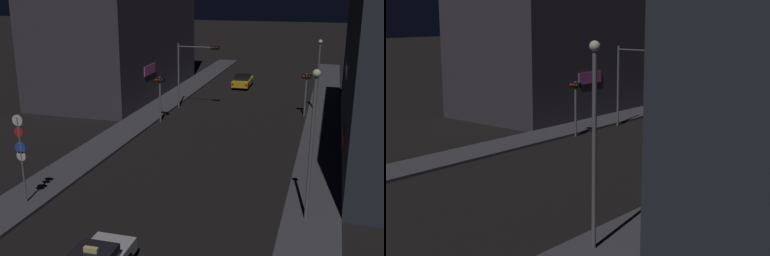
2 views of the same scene
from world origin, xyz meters
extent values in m
cube|color=#424247|center=(-7.44, 31.32, 0.08)|extent=(2.82, 66.63, 0.17)
cube|color=#424247|center=(7.44, 31.32, 0.08)|extent=(2.82, 66.63, 0.17)
cube|color=#3D3842|center=(-13.86, 40.00, 9.41)|extent=(10.02, 21.74, 18.82)
cube|color=#D859B2|center=(-8.81, 35.65, 3.39)|extent=(0.08, 2.80, 0.90)
cube|color=red|center=(8.81, 23.19, 2.14)|extent=(0.08, 2.80, 0.90)
cube|color=white|center=(8.81, 28.09, 5.47)|extent=(0.08, 2.80, 0.90)
cylinder|color=black|center=(-1.18, 9.36, 0.32)|extent=(0.23, 0.64, 0.64)
cube|color=#F4E08C|center=(-0.36, 7.91, 1.52)|extent=(0.56, 0.19, 0.20)
cube|color=yellow|center=(-1.75, 46.17, 0.62)|extent=(1.87, 4.43, 0.60)
cube|color=black|center=(-1.74, 45.97, 1.17)|extent=(1.61, 2.00, 0.50)
cube|color=red|center=(-2.46, 43.94, 0.72)|extent=(0.24, 0.06, 0.16)
cube|color=red|center=(-0.96, 43.96, 0.72)|extent=(0.24, 0.06, 0.16)
cylinder|color=black|center=(-2.57, 47.52, 0.32)|extent=(0.23, 0.64, 0.64)
cylinder|color=black|center=(-0.97, 47.55, 0.32)|extent=(0.23, 0.64, 0.64)
cylinder|color=black|center=(-2.53, 44.79, 0.32)|extent=(0.23, 0.64, 0.64)
cylinder|color=black|center=(-0.93, 44.82, 0.32)|extent=(0.23, 0.64, 0.64)
cylinder|color=slate|center=(-5.78, 35.16, 3.00)|extent=(0.16, 0.16, 5.99)
cylinder|color=slate|center=(-4.07, 35.16, 5.74)|extent=(3.42, 0.10, 0.10)
cube|color=black|center=(-2.36, 35.16, 5.74)|extent=(0.80, 0.28, 0.32)
sphere|color=red|center=(-2.61, 34.99, 5.74)|extent=(0.20, 0.20, 0.20)
sphere|color=#3F2D0C|center=(-2.36, 34.99, 5.74)|extent=(0.20, 0.20, 0.20)
sphere|color=#0C3319|center=(-2.11, 34.99, 5.74)|extent=(0.20, 0.20, 0.20)
cylinder|color=slate|center=(-5.78, 30.17, 1.91)|extent=(0.16, 0.16, 3.83)
cube|color=black|center=(-5.78, 30.17, 3.58)|extent=(0.80, 0.28, 0.32)
sphere|color=red|center=(-6.03, 29.99, 3.58)|extent=(0.20, 0.20, 0.20)
sphere|color=#3F2D0C|center=(-5.78, 29.99, 3.58)|extent=(0.20, 0.20, 0.20)
sphere|color=#0C3319|center=(-5.53, 29.99, 3.58)|extent=(0.20, 0.20, 0.20)
cylinder|color=slate|center=(5.78, 35.54, 1.89)|extent=(0.16, 0.16, 3.77)
cube|color=black|center=(5.78, 35.54, 3.52)|extent=(0.80, 0.28, 0.32)
sphere|color=red|center=(5.53, 35.36, 3.52)|extent=(0.20, 0.20, 0.20)
sphere|color=#3F2D0C|center=(5.78, 35.36, 3.52)|extent=(0.20, 0.20, 0.20)
sphere|color=#0C3319|center=(6.03, 35.36, 3.52)|extent=(0.20, 0.20, 0.20)
cylinder|color=slate|center=(-7.04, 13.19, 2.46)|extent=(0.10, 0.10, 4.60)
cylinder|color=white|center=(-7.04, 13.17, 4.61)|extent=(0.59, 0.03, 0.59)
cylinder|color=red|center=(-7.04, 13.17, 4.01)|extent=(0.50, 0.03, 0.50)
cylinder|color=blue|center=(-7.04, 13.17, 3.17)|extent=(0.62, 0.03, 0.62)
cylinder|color=white|center=(-7.04, 13.17, 2.72)|extent=(0.53, 0.03, 0.53)
cylinder|color=slate|center=(7.16, 15.41, 3.65)|extent=(0.16, 0.16, 6.97)
sphere|color=#EAE5C6|center=(7.16, 15.41, 7.32)|extent=(0.38, 0.38, 0.38)
cylinder|color=slate|center=(6.68, 36.48, 3.20)|extent=(0.16, 0.16, 6.07)
sphere|color=#EAE5C6|center=(6.68, 36.48, 6.42)|extent=(0.37, 0.37, 0.37)
camera|label=1|loc=(7.77, -6.07, 11.06)|focal=44.27mm
camera|label=2|loc=(18.98, 0.01, 8.44)|focal=54.10mm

